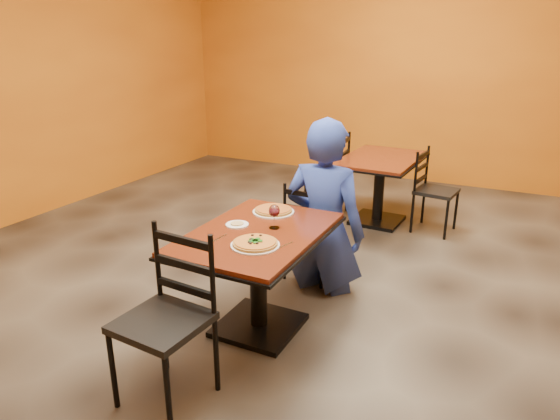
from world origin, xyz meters
The scene contains 18 objects.
floor centered at (0.00, 0.00, 0.00)m, with size 7.00×8.00×0.01m, color black.
wall_back centered at (0.00, 4.00, 1.50)m, with size 7.00×0.01×3.00m, color orange.
table_main centered at (0.00, -0.50, 0.56)m, with size 0.83×1.23×0.75m.
table_second centered at (0.15, 2.02, 0.55)m, with size 0.85×1.21×0.75m.
chair_main_near centered at (-0.12, -1.38, 0.50)m, with size 0.45×0.45×0.99m, color black, non-canonical shape.
chair_main_far centered at (0.01, 0.45, 0.43)m, with size 0.39×0.39×0.86m, color black, non-canonical shape.
chair_second_left centered at (-0.47, 2.02, 0.48)m, with size 0.43×0.43×0.96m, color black, non-canonical shape.
chair_second_right centered at (0.77, 2.02, 0.44)m, with size 0.40×0.40×0.88m, color black, non-canonical shape.
diner centered at (0.17, 0.32, 0.71)m, with size 0.68×0.45×1.42m, color navy.
plate_main centered at (0.11, -0.72, 0.76)m, with size 0.31×0.31×0.01m, color white.
pizza_main centered at (0.11, -0.72, 0.77)m, with size 0.28×0.28×0.02m, color #93280A.
plate_far centered at (-0.08, -0.11, 0.76)m, with size 0.31×0.31×0.01m, color white.
pizza_far centered at (-0.08, -0.11, 0.77)m, with size 0.28×0.28×0.02m, color #B57722.
side_plate centered at (-0.18, -0.46, 0.76)m, with size 0.16×0.16×0.01m, color white.
dip centered at (-0.18, -0.46, 0.76)m, with size 0.09×0.09×0.01m, color tan.
wine_glass centered at (0.07, -0.40, 0.84)m, with size 0.08×0.08×0.18m, color white, non-canonical shape.
fork centered at (-0.16, -0.74, 0.75)m, with size 0.01×0.19×0.00m, color silver.
knife centered at (0.26, -0.67, 0.75)m, with size 0.01×0.21×0.00m, color silver.
Camera 1 is at (1.52, -3.22, 1.98)m, focal length 31.85 mm.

